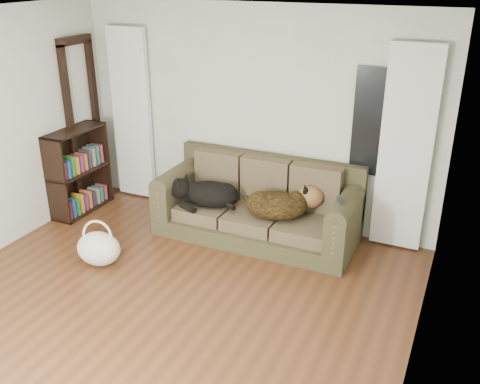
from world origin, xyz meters
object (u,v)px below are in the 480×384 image
at_px(dog_black_lab, 208,194).
at_px(tote_bag, 99,250).
at_px(dog_shepherd, 280,205).
at_px(sofa, 257,202).
at_px(bookshelf, 79,174).

distance_m(dog_black_lab, tote_bag, 1.40).
distance_m(dog_black_lab, dog_shepherd, 0.89).
distance_m(sofa, bookshelf, 2.38).
bearing_deg(tote_bag, dog_shepherd, 37.22).
xyz_separation_m(dog_black_lab, bookshelf, (-1.78, -0.14, 0.02)).
bearing_deg(tote_bag, dog_black_lab, 58.52).
bearing_deg(sofa, dog_shepherd, -9.65).
height_order(sofa, dog_black_lab, sofa).
height_order(dog_black_lab, bookshelf, bookshelf).
bearing_deg(sofa, tote_bag, -135.51).
xyz_separation_m(sofa, tote_bag, (-1.29, -1.27, -0.29)).
bearing_deg(dog_black_lab, tote_bag, -122.91).
relative_size(dog_shepherd, bookshelf, 0.67).
bearing_deg(sofa, bookshelf, -173.99).
bearing_deg(tote_bag, bookshelf, 136.37).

